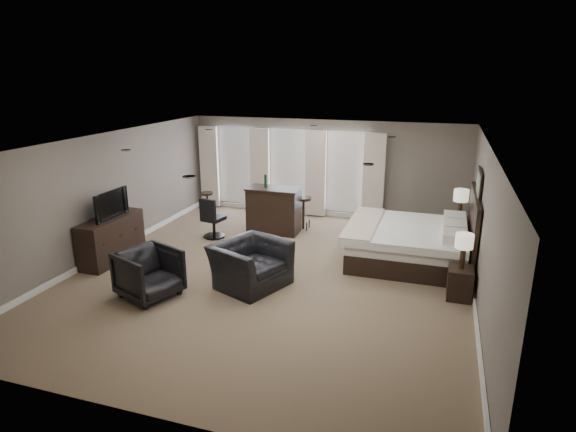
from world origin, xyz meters
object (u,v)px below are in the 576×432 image
(tv, at_px, (109,215))
(bar_counter, at_px, (274,210))
(nightstand_near, at_px, (460,283))
(lamp_near, at_px, (463,251))
(armchair_near, at_px, (251,257))
(bar_stool_left, at_px, (208,205))
(bed, at_px, (415,227))
(nightstand_far, at_px, (457,231))
(dresser, at_px, (112,239))
(lamp_far, at_px, (460,204))
(desk_chair, at_px, (214,217))
(bar_stool_right, at_px, (303,213))
(armchair_far, at_px, (149,271))

(tv, bearing_deg, bar_counter, -43.68)
(nightstand_near, distance_m, lamp_near, 0.59)
(armchair_near, bearing_deg, bar_stool_left, 59.43)
(tv, xyz_separation_m, armchair_near, (3.24, -0.27, -0.44))
(lamp_near, bearing_deg, bar_stool_left, 155.51)
(armchair_near, bearing_deg, bed, -30.87)
(nightstand_far, xyz_separation_m, dresser, (-6.92, -3.27, 0.17))
(tv, bearing_deg, nightstand_near, -86.91)
(lamp_far, relative_size, bar_stool_left, 0.94)
(nightstand_far, xyz_separation_m, lamp_far, (0.00, 0.00, 0.64))
(lamp_near, height_order, bar_stool_left, lamp_near)
(bed, distance_m, desk_chair, 4.65)
(dresser, bearing_deg, tv, 90.00)
(lamp_near, xyz_separation_m, bar_stool_right, (-3.67, 2.83, -0.46))
(dresser, distance_m, desk_chair, 2.40)
(armchair_near, xyz_separation_m, bar_stool_right, (0.01, 3.47, -0.14))
(armchair_far, distance_m, bar_counter, 4.10)
(nightstand_far, bearing_deg, nightstand_near, -90.00)
(lamp_far, relative_size, bar_counter, 0.53)
(dresser, distance_m, bar_stool_right, 4.57)
(bar_stool_right, height_order, desk_chair, desk_chair)
(lamp_far, xyz_separation_m, bar_stool_left, (-6.36, -0.00, -0.58))
(lamp_near, distance_m, lamp_far, 2.90)
(nightstand_near, height_order, armchair_far, armchair_far)
(bar_stool_right, bearing_deg, bar_counter, -144.15)
(tv, bearing_deg, nightstand_far, -64.68)
(tv, height_order, bar_counter, bar_counter)
(armchair_far, relative_size, desk_chair, 0.96)
(nightstand_near, height_order, lamp_near, lamp_near)
(dresser, xyz_separation_m, armchair_far, (1.72, -1.24, 0.01))
(lamp_near, height_order, bar_stool_right, lamp_near)
(nightstand_far, distance_m, lamp_near, 2.96)
(nightstand_near, relative_size, dresser, 0.35)
(nightstand_near, height_order, desk_chair, desk_chair)
(armchair_near, relative_size, desk_chair, 1.28)
(bar_counter, bearing_deg, nightstand_near, -29.04)
(dresser, bearing_deg, desk_chair, 54.47)
(dresser, bearing_deg, bar_stool_right, 44.57)
(armchair_far, bearing_deg, bar_stool_right, 1.88)
(lamp_far, height_order, armchair_far, lamp_far)
(dresser, relative_size, armchair_far, 1.69)
(tv, xyz_separation_m, bar_counter, (2.63, 2.76, -0.43))
(tv, distance_m, armchair_near, 3.28)
(armchair_near, distance_m, bar_stool_left, 4.45)
(desk_chair, bearing_deg, lamp_far, -155.65)
(tv, bearing_deg, bed, -73.17)
(nightstand_far, bearing_deg, lamp_near, -90.00)
(bar_stool_right, bearing_deg, nightstand_near, -37.67)
(nightstand_near, distance_m, bar_counter, 4.91)
(armchair_near, bearing_deg, dresser, 107.52)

